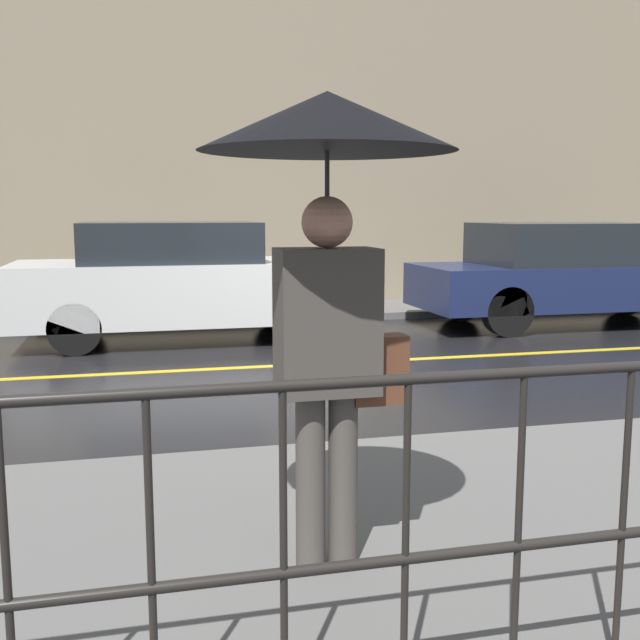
# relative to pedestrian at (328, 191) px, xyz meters

# --- Properties ---
(ground_plane) EXTENTS (80.00, 80.00, 0.00)m
(ground_plane) POSITION_rel_pedestrian_xyz_m (1.17, 4.80, -1.74)
(ground_plane) COLOR black
(sidewalk_near) EXTENTS (28.00, 2.93, 0.11)m
(sidewalk_near) POSITION_rel_pedestrian_xyz_m (1.17, 0.27, -1.69)
(sidewalk_near) COLOR #60605E
(sidewalk_near) RESTS_ON ground_plane
(sidewalk_far) EXTENTS (28.00, 1.67, 0.11)m
(sidewalk_far) POSITION_rel_pedestrian_xyz_m (1.17, 8.69, -1.69)
(sidewalk_far) COLOR #60605E
(sidewalk_far) RESTS_ON ground_plane
(lane_marking) EXTENTS (25.20, 0.12, 0.01)m
(lane_marking) POSITION_rel_pedestrian_xyz_m (1.17, 4.80, -1.74)
(lane_marking) COLOR gold
(lane_marking) RESTS_ON ground_plane
(building_storefront) EXTENTS (28.00, 0.30, 5.84)m
(building_storefront) POSITION_rel_pedestrian_xyz_m (1.17, 9.68, 1.18)
(building_storefront) COLOR gray
(building_storefront) RESTS_ON ground_plane
(pedestrian) EXTENTS (1.07, 1.07, 2.03)m
(pedestrian) POSITION_rel_pedestrian_xyz_m (0.00, 0.00, 0.00)
(pedestrian) COLOR #4C4742
(pedestrian) RESTS_ON sidewalk_near
(car_white) EXTENTS (4.24, 1.71, 1.53)m
(car_white) POSITION_rel_pedestrian_xyz_m (-0.23, 6.74, -0.97)
(car_white) COLOR silver
(car_white) RESTS_ON ground_plane
(car_navy) EXTENTS (4.65, 1.73, 1.50)m
(car_navy) POSITION_rel_pedestrian_xyz_m (5.40, 6.74, -0.98)
(car_navy) COLOR #19234C
(car_navy) RESTS_ON ground_plane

